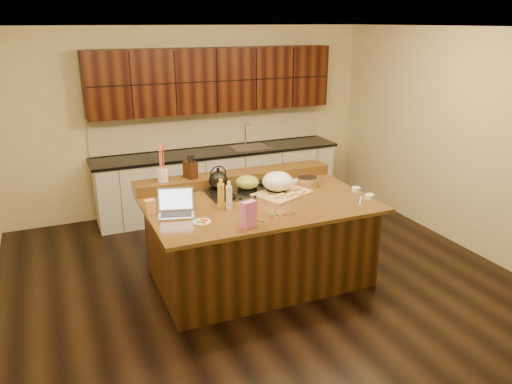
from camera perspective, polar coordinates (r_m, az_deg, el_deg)
name	(u,v)px	position (r m, az deg, el deg)	size (l,w,h in m)	color
room	(258,162)	(5.25, 0.21, 3.45)	(5.52, 5.02, 2.72)	black
island	(258,239)	(5.56, 0.20, -5.39)	(2.40, 1.60, 0.92)	black
back_ledge	(235,177)	(5.98, -2.44, 1.68)	(2.40, 0.30, 0.12)	#301D0A
cooktop	(247,191)	(5.64, -1.00, 0.14)	(0.92, 0.52, 0.05)	gray
back_counter	(217,147)	(7.46, -4.45, 5.18)	(3.70, 0.66, 2.40)	silver
kettle	(218,180)	(5.62, -4.34, 1.38)	(0.22, 0.22, 0.20)	black
green_bowl	(247,182)	(5.61, -1.00, 1.14)	(0.27, 0.27, 0.15)	olive
laptop	(176,208)	(5.06, -9.13, -1.77)	(0.42, 0.37, 0.25)	#B7B7BC
oil_bottle	(221,196)	(5.12, -4.02, -0.49)	(0.07, 0.07, 0.27)	gold
vinegar_bottle	(229,198)	(5.10, -3.10, -0.68)	(0.06, 0.06, 0.25)	silver
wooden_tray	(279,184)	(5.58, 2.63, 0.91)	(0.72, 0.64, 0.24)	tan
ramekin_a	(369,196)	(5.58, 12.84, -0.48)	(0.10, 0.10, 0.04)	white
ramekin_b	(356,189)	(5.78, 11.37, 0.30)	(0.10, 0.10, 0.04)	white
ramekin_c	(296,182)	(5.95, 4.59, 1.18)	(0.10, 0.10, 0.04)	white
strainer_bowl	(308,182)	(5.87, 5.93, 1.09)	(0.24, 0.24, 0.09)	#996B3F
kitchen_timer	(361,199)	(5.45, 11.95, -0.75)	(0.08, 0.08, 0.07)	silver
pink_bag	(249,215)	(4.65, -0.84, -2.59)	(0.14, 0.07, 0.26)	#DE68BB
candy_plate	(202,222)	(4.83, -6.22, -3.41)	(0.18, 0.18, 0.01)	white
package_box	(150,207)	(5.11, -12.05, -1.65)	(0.10, 0.07, 0.15)	#D68F4B
utensil_crock	(163,175)	(5.71, -10.60, 1.89)	(0.12, 0.12, 0.14)	white
knife_block	(190,170)	(5.78, -7.50, 2.54)	(0.10, 0.16, 0.20)	black
gumdrop_0	(275,212)	(5.05, 2.15, -2.26)	(0.02, 0.02, 0.02)	red
gumdrop_1	(256,217)	(4.92, 0.02, -2.84)	(0.02, 0.02, 0.02)	#198C26
gumdrop_2	(258,220)	(4.83, 0.24, -3.24)	(0.02, 0.02, 0.02)	red
gumdrop_3	(252,218)	(4.88, -0.42, -3.03)	(0.02, 0.02, 0.02)	#198C26
gumdrop_4	(292,215)	(4.97, 4.09, -2.67)	(0.02, 0.02, 0.02)	red
gumdrop_5	(272,215)	(4.96, 1.88, -2.65)	(0.02, 0.02, 0.02)	#198C26
gumdrop_6	(272,217)	(4.92, 1.88, -2.86)	(0.02, 0.02, 0.02)	red
gumdrop_7	(262,221)	(4.81, 0.69, -3.35)	(0.02, 0.02, 0.02)	#198C26
gumdrop_8	(252,217)	(4.90, -0.46, -2.93)	(0.02, 0.02, 0.02)	red
gumdrop_9	(294,213)	(5.03, 4.37, -2.41)	(0.02, 0.02, 0.02)	#198C26
gumdrop_10	(285,215)	(4.98, 3.28, -2.59)	(0.02, 0.02, 0.02)	red
gumdrop_11	(277,215)	(4.97, 2.45, -2.63)	(0.02, 0.02, 0.02)	#198C26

